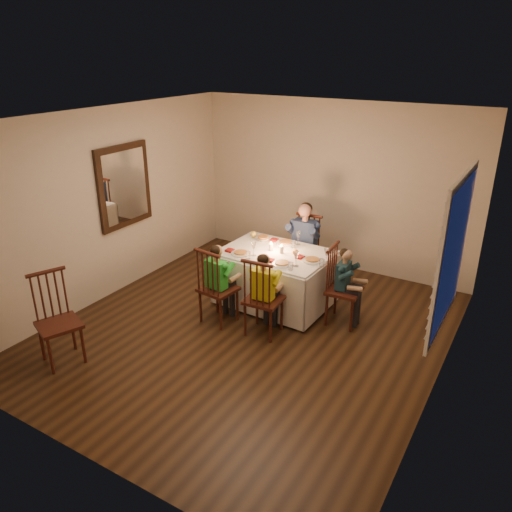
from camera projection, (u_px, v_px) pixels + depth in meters
The scene contains 26 objects.
ground at pixel (249, 331), 6.27m from camera, with size 5.00×5.00×0.00m, color black.
wall_left at pixel (108, 205), 6.82m from camera, with size 0.02×5.00×2.60m, color #BFB4A3.
wall_right at pixel (451, 277), 4.70m from camera, with size 0.02×5.00×2.60m, color #BFB4A3.
wall_back at pixel (333, 186), 7.74m from camera, with size 4.50×0.02×2.60m, color #BFB4A3.
ceiling at pixel (247, 119), 5.25m from camera, with size 5.00×5.00×0.00m, color white.
dining_table at pixel (276, 267), 6.76m from camera, with size 1.50×1.10×0.73m.
chair_adult at pixel (302, 282), 7.55m from camera, with size 0.43×0.41×1.04m, color #33140E, non-canonical shape.
chair_near_left at pixel (219, 320), 6.51m from camera, with size 0.43×0.41×1.04m, color #33140E, non-canonical shape.
chair_near_right at pixel (263, 332), 6.24m from camera, with size 0.43×0.41×1.04m, color #33140E, non-canonical shape.
chair_end at pixel (342, 322), 6.48m from camera, with size 0.43×0.41×1.04m, color #33140E, non-canonical shape.
chair_extra at pixel (65, 361), 5.68m from camera, with size 0.44×0.42×1.07m, color #33140E, non-canonical shape.
adult at pixel (302, 282), 7.55m from camera, with size 0.46×0.42×1.25m, color navy, non-canonical shape.
child_green at pixel (219, 320), 6.51m from camera, with size 0.35×0.32×1.06m, color green, non-canonical shape.
child_yellow at pixel (263, 332), 6.24m from camera, with size 0.35×0.33×1.07m, color yellow, non-canonical shape.
child_teal at pixel (342, 322), 6.48m from camera, with size 0.33×0.30×1.02m, color #17313A, non-canonical shape.
setting_adult at pixel (285, 243), 6.96m from camera, with size 0.26×0.26×0.02m, color silver.
setting_green at pixel (241, 254), 6.60m from camera, with size 0.26×0.26×0.02m, color silver.
setting_yellow at pixel (282, 264), 6.29m from camera, with size 0.26×0.26×0.02m, color silver.
setting_teal at pixel (312, 260), 6.39m from camera, with size 0.26×0.26×0.02m, color silver.
candle_left at pixel (271, 247), 6.70m from camera, with size 0.06×0.06×0.10m, color white.
candle_right at pixel (281, 250), 6.62m from camera, with size 0.06×0.06×0.10m, color white.
squash at pixel (254, 234), 7.17m from camera, with size 0.09×0.09×0.09m, color yellow.
orange_fruit at pixel (296, 252), 6.57m from camera, with size 0.08×0.08×0.08m, color orange.
serving_bowl at pixel (263, 239), 7.06m from camera, with size 0.20×0.20×0.05m, color silver.
wall_mirror at pixel (124, 186), 6.97m from camera, with size 0.06×0.95×1.15m.
window_blinds at pixel (451, 253), 4.72m from camera, with size 0.07×1.34×1.54m.
Camera 1 is at (2.85, -4.59, 3.31)m, focal length 35.00 mm.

